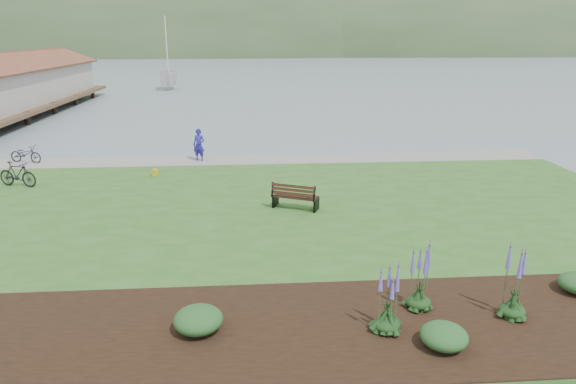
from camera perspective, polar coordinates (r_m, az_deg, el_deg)
The scene contains 17 objects.
ground at distance 21.28m, azimuth -7.10°, elevation -1.90°, with size 600.00×600.00×0.00m, color slate.
lawn at distance 19.33m, azimuth -7.37°, elevation -3.27°, with size 34.00×20.00×0.40m, color #2C5D21.
shoreline_path at distance 27.79m, azimuth -6.52°, elevation 3.54°, with size 34.00×2.20×0.03m, color gray.
garden_bed at distance 12.31m, azimuth 5.31°, elevation -14.65°, with size 24.00×4.40×0.04m, color black.
far_hillside at distance 191.16m, azimuth 1.40°, elevation 15.05°, with size 580.00×80.00×38.00m, color #324B2A, non-canonical shape.
pier_pavilion at distance 52.27m, azimuth -28.65°, elevation 10.42°, with size 8.00×36.00×5.40m.
park_bench at distance 19.72m, azimuth 0.75°, elevation -0.44°, with size 1.88×1.36×1.08m.
person at distance 27.62m, azimuth -9.89°, elevation 5.46°, with size 0.75×0.51×2.05m, color #26219A.
bicycle_a at distance 30.34m, azimuth -27.14°, elevation 3.78°, with size 1.79×0.62×0.94m, color black.
bicycle_b at distance 25.67m, azimuth -27.87°, elevation 1.76°, with size 1.88×0.54×1.13m, color black.
sailboat at distance 70.06m, azimuth -13.03°, elevation 11.05°, with size 11.08×11.29×29.22m, color silver.
pannier at distance 25.37m, azimuth -14.57°, elevation 2.11°, with size 0.19×0.29×0.31m, color gold.
echium_0 at distance 11.95m, azimuth 11.06°, elevation -12.04°, with size 0.62×0.62×1.75m.
echium_1 at distance 13.00m, azimuth 14.49°, elevation -9.49°, with size 0.62×0.62×1.87m.
echium_2 at distance 13.38m, azimuth 23.92°, elevation -9.96°, with size 0.62×0.62×1.87m.
shrub_0 at distance 12.10m, azimuth -9.94°, elevation -13.80°, with size 1.12×1.12×0.56m, color #1E4C21.
shrub_1 at distance 11.90m, azimuth 16.96°, elevation -15.07°, with size 1.02×1.02×0.51m, color #1E4C21.
Camera 1 is at (1.12, -20.10, 6.89)m, focal length 32.00 mm.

